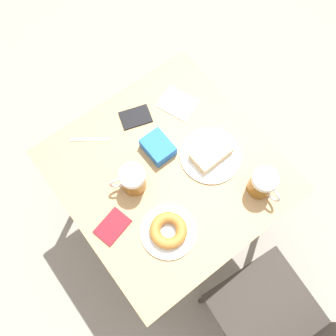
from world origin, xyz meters
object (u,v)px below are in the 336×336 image
object	(u,v)px
chair	(288,335)
blue_pouch	(158,147)
passport_far_edge	(113,226)
beer_mug_left	(263,184)
fork	(90,139)
plate_with_cake	(211,154)
beer_mug_center	(132,180)
napkin_folded	(178,104)
passport_near_edge	(136,117)
plate_with_donut	(168,231)

from	to	relation	value
chair	blue_pouch	xyz separation A→B (m)	(-0.02, -0.86, 0.24)
passport_far_edge	beer_mug_left	bearing A→B (deg)	157.44
fork	passport_far_edge	world-z (taller)	passport_far_edge
plate_with_cake	passport_far_edge	size ratio (longest dim) A/B	1.72
beer_mug_center	chair	bearing A→B (deg)	100.33
beer_mug_left	blue_pouch	bearing A→B (deg)	-60.08
plate_with_cake	napkin_folded	xyz separation A→B (m)	(-0.04, -0.27, -0.01)
beer_mug_left	napkin_folded	size ratio (longest dim) A/B	0.78
napkin_folded	passport_near_edge	size ratio (longest dim) A/B	1.22
plate_with_donut	passport_near_edge	size ratio (longest dim) A/B	1.43
plate_with_donut	beer_mug_center	xyz separation A→B (m)	(-0.01, -0.23, 0.04)
passport_near_edge	napkin_folded	bearing A→B (deg)	162.65
fork	passport_near_edge	xyz separation A→B (m)	(-0.21, 0.03, 0.00)
chair	beer_mug_center	bearing A→B (deg)	-74.12
passport_near_edge	blue_pouch	xyz separation A→B (m)	(0.01, 0.18, 0.02)
blue_pouch	napkin_folded	bearing A→B (deg)	-148.36
napkin_folded	fork	world-z (taller)	same
passport_near_edge	passport_far_edge	bearing A→B (deg)	43.69
beer_mug_center	passport_far_edge	distance (m)	0.19
chair	blue_pouch	size ratio (longest dim) A/B	6.93
plate_with_donut	blue_pouch	bearing A→B (deg)	-120.44
napkin_folded	plate_with_donut	bearing A→B (deg)	48.32
plate_with_cake	fork	bearing A→B (deg)	-45.88
passport_near_edge	plate_with_donut	bearing A→B (deg)	68.35
beer_mug_left	passport_near_edge	world-z (taller)	beer_mug_left
plate_with_cake	beer_mug_center	world-z (taller)	beer_mug_center
beer_mug_center	blue_pouch	xyz separation A→B (m)	(-0.17, -0.06, -0.03)
plate_with_cake	chair	bearing A→B (deg)	76.50
plate_with_donut	beer_mug_center	bearing A→B (deg)	-91.31
beer_mug_left	passport_far_edge	world-z (taller)	beer_mug_left
fork	passport_far_edge	distance (m)	0.38
beer_mug_left	passport_far_edge	distance (m)	0.59
beer_mug_center	napkin_folded	world-z (taller)	beer_mug_center
beer_mug_left	beer_mug_center	xyz separation A→B (m)	(0.38, -0.31, 0.00)
napkin_folded	passport_near_edge	world-z (taller)	passport_near_edge
plate_with_cake	plate_with_donut	bearing A→B (deg)	23.73
fork	blue_pouch	world-z (taller)	blue_pouch
plate_with_donut	fork	xyz separation A→B (m)	(0.02, -0.50, -0.02)
fork	passport_near_edge	bearing A→B (deg)	171.74
plate_with_cake	passport_near_edge	xyz separation A→B (m)	(0.14, -0.33, -0.01)
plate_with_donut	beer_mug_left	size ratio (longest dim) A/B	1.49
chair	passport_far_edge	world-z (taller)	chair
plate_with_cake	passport_far_edge	xyz separation A→B (m)	(0.48, -0.00, -0.01)
plate_with_donut	napkin_folded	world-z (taller)	plate_with_donut
beer_mug_center	passport_near_edge	world-z (taller)	beer_mug_center
passport_far_edge	passport_near_edge	bearing A→B (deg)	-136.31
fork	passport_near_edge	distance (m)	0.21
chair	plate_with_cake	xyz separation A→B (m)	(-0.17, -0.71, 0.23)
plate_with_cake	napkin_folded	distance (m)	0.27
plate_with_cake	passport_near_edge	size ratio (longest dim) A/B	1.67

